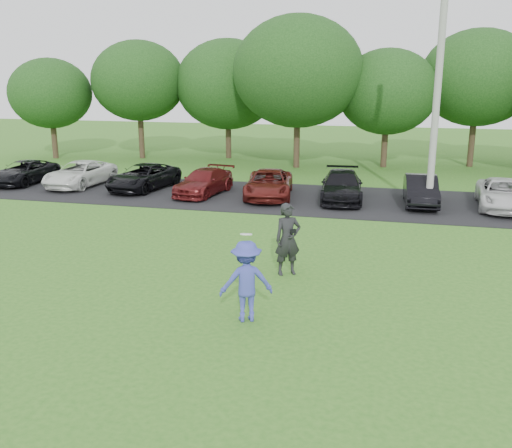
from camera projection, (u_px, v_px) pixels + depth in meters
The scene contains 7 objects.
ground at pixel (219, 317), 12.99m from camera, with size 100.00×100.00×0.00m, color #2F6A1E.
parking_lot at pixel (307, 199), 25.19m from camera, with size 32.00×6.50×0.03m, color black.
utility_pole at pixel (438, 89), 22.06m from camera, with size 0.28×0.28×9.62m, color #A0A09B.
frisbee_player at pixel (246, 281), 12.63m from camera, with size 1.37×1.10×2.04m.
camera_bystander at pixel (288, 239), 15.54m from camera, with size 0.87×0.78×2.00m.
parked_cars at pixel (297, 185), 25.19m from camera, with size 30.86×4.91×1.25m.
tree_row at pixel (361, 82), 32.75m from camera, with size 42.39×9.85×8.64m.
Camera 1 is at (3.68, -11.47, 5.38)m, focal length 40.00 mm.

